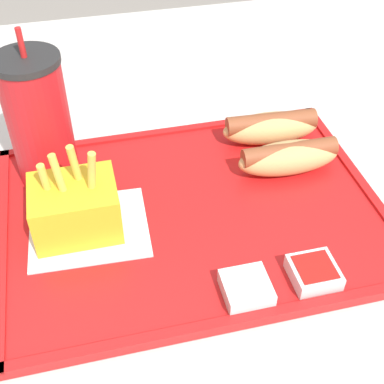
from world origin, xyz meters
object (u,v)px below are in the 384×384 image
Objects in this scene: soda_cup at (39,120)px; fries_carton at (75,208)px; sauce_cup_mayo at (246,288)px; hot_dog_near at (289,157)px; sauce_cup_ketchup at (314,272)px; hot_dog_far at (271,127)px.

soda_cup reaches higher than fries_carton.
sauce_cup_mayo is at bearing -52.45° from soda_cup.
fries_carton reaches higher than hot_dog_near.
hot_dog_near is at bearing 8.86° from fries_carton.
fries_carton reaches higher than sauce_cup_ketchup.
fries_carton is 2.32× the size of sauce_cup_mayo.
hot_dog_near is 2.81× the size of sauce_cup_mayo.
soda_cup is 1.49× the size of hot_dog_near.
fries_carton reaches higher than hot_dog_far.
sauce_cup_mayo is (0.16, -0.14, -0.02)m from fries_carton.
sauce_cup_mayo and sauce_cup_ketchup have the same top height.
fries_carton is at bearing 139.56° from sauce_cup_mayo.
soda_cup is at bearing 137.48° from sauce_cup_ketchup.
hot_dog_near is at bearing -12.20° from soda_cup.
soda_cup is at bearing 127.55° from sauce_cup_mayo.
hot_dog_far reaches higher than hot_dog_near.
sauce_cup_ketchup is (0.08, 0.00, 0.00)m from sauce_cup_mayo.
fries_carton is 0.28m from sauce_cup_ketchup.
hot_dog_far reaches higher than sauce_cup_mayo.
soda_cup is 0.38m from sauce_cup_ketchup.
hot_dog_near is at bearing 57.43° from sauce_cup_mayo.
fries_carton is 2.32× the size of sauce_cup_ketchup.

